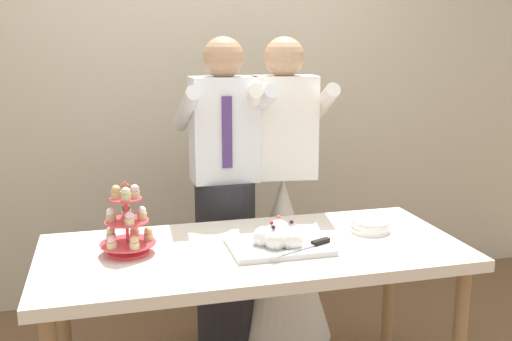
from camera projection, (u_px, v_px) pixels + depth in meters
The scene contains 7 objects.
rear_wall at pixel (199, 71), 3.68m from camera, with size 5.20×0.10×2.90m, color beige.
dessert_table at pixel (254, 263), 2.53m from camera, with size 1.80×0.80×0.78m.
cupcake_stand at pixel (127, 225), 2.41m from camera, with size 0.23×0.23×0.31m.
main_cake_tray at pixel (279, 240), 2.48m from camera, with size 0.42×0.33×0.13m.
plate_stack at pixel (370, 226), 2.71m from camera, with size 0.18×0.18×0.05m.
person_groom at pixel (225, 212), 3.12m from camera, with size 0.47×0.49×1.66m.
person_bride at pixel (282, 236), 3.24m from camera, with size 0.56×0.56×1.66m.
Camera 1 is at (-0.59, -2.31, 1.64)m, focal length 41.21 mm.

